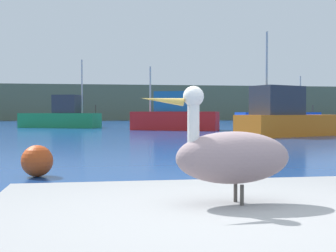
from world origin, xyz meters
The scene contains 8 objects.
hillside_backdrop centered at (0.00, 79.49, 2.95)m, with size 140.00×12.93×5.89m, color #5B664C.
pier_dock centered at (0.06, 0.40, 0.28)m, with size 3.75×2.64×0.57m, color gray.
pelican centered at (0.04, 0.40, 0.94)m, with size 1.18×0.44×0.90m.
fishing_boat_orange centered at (9.45, 20.75, 0.96)m, with size 7.11×4.63×5.50m.
fishing_boat_red centered at (4.74, 30.19, 1.02)m, with size 6.54×4.36×4.68m.
fishing_boat_blue centered at (15.55, 37.21, 0.93)m, with size 8.03×3.38×4.68m.
fishing_boat_green centered at (-3.75, 37.13, 0.96)m, with size 7.03×4.46×5.73m.
mooring_buoy centered at (-2.12, 6.41, 0.31)m, with size 0.63×0.63×0.63m, color #E54C19.
Camera 1 is at (-0.99, -3.01, 1.27)m, focal length 49.47 mm.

